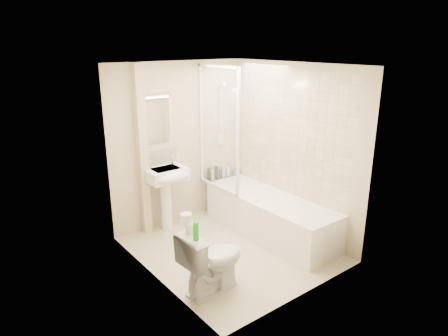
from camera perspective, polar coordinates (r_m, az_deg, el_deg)
floor at (r=5.44m, az=0.96°, el=-11.58°), size 2.50×2.50×0.00m
wall_back at (r=5.95m, az=-6.54°, el=3.39°), size 2.20×0.02×2.40m
wall_left at (r=4.39m, az=-10.24°, el=-1.99°), size 0.02×2.50×2.40m
wall_right at (r=5.69m, az=9.71°, el=2.58°), size 0.02×2.50×2.40m
ceiling at (r=4.75m, az=1.11°, el=14.57°), size 2.20×2.50×0.02m
tile_back at (r=6.30m, az=-0.70°, el=6.40°), size 0.70×0.01×1.75m
tile_right at (r=5.65m, az=9.45°, el=4.85°), size 0.01×2.10×1.75m
pipe_boxing at (r=5.62m, az=-11.61°, el=2.26°), size 0.12×0.12×2.40m
splashback at (r=5.82m, az=-9.32°, el=1.21°), size 0.60×0.02×0.30m
mirror at (r=5.69m, az=-9.58°, el=6.52°), size 0.46×0.01×0.60m
strip_light at (r=5.62m, az=-9.66°, el=10.19°), size 0.42×0.07×0.07m
bathtub at (r=5.78m, az=6.58°, el=-6.63°), size 0.70×2.10×0.55m
shower_screen at (r=5.75m, az=-0.84°, el=5.55°), size 0.04×0.92×1.80m
shower_fixture at (r=6.24m, az=-0.47°, el=7.42°), size 0.10×0.16×0.99m
pedestal_sink at (r=5.72m, az=-8.08°, el=-1.94°), size 0.56×0.50×1.07m
bottle_black_a at (r=6.29m, az=-2.16°, el=-0.93°), size 0.06×0.06×0.20m
bottle_white_a at (r=6.33m, az=-1.69°, el=-1.05°), size 0.06×0.06×0.15m
bottle_black_b at (r=6.37m, az=-1.12°, el=-0.66°), size 0.06×0.06×0.21m
bottle_blue at (r=6.43m, az=-0.49°, el=-0.81°), size 0.06×0.06×0.14m
bottle_cream at (r=6.45m, az=-0.13°, el=-0.51°), size 0.06×0.06×0.19m
bottle_white_b at (r=6.52m, az=0.58°, el=-0.48°), size 0.06×0.06×0.15m
bottle_green at (r=6.60m, az=1.38°, el=-0.57°), size 0.06×0.06×0.09m
toilet at (r=4.48m, az=-1.70°, el=-12.98°), size 0.52×0.79×0.75m
toilet_roll_lower at (r=4.21m, az=-4.82°, el=-8.54°), size 0.12×0.12×0.10m
toilet_roll_upper at (r=4.18m, az=-5.41°, el=-7.21°), size 0.12×0.12×0.11m
green_bottle at (r=4.04m, az=-4.04°, el=-8.99°), size 0.06×0.06×0.20m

